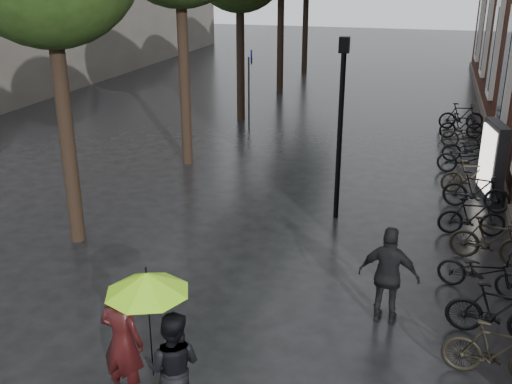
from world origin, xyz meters
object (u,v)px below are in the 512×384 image
at_px(ad_lightbox, 492,161).
at_px(lamp_post, 341,112).
at_px(parked_bicycles, 473,180).
at_px(person_black, 173,367).
at_px(pedestrian_walking, 389,276).
at_px(person_burgundy, 122,342).

height_order(ad_lightbox, lamp_post, lamp_post).
bearing_deg(parked_bicycles, ad_lightbox, -7.52).
height_order(parked_bicycles, lamp_post, lamp_post).
relative_size(parked_bicycles, lamp_post, 3.69).
bearing_deg(person_black, parked_bicycles, -119.88).
bearing_deg(ad_lightbox, pedestrian_walking, -118.51).
relative_size(ad_lightbox, lamp_post, 0.48).
bearing_deg(lamp_post, ad_lightbox, 33.16).
height_order(person_black, lamp_post, lamp_post).
bearing_deg(pedestrian_walking, parked_bicycles, -98.25).
distance_m(person_burgundy, pedestrian_walking, 4.59).
xyz_separation_m(person_burgundy, person_black, (0.86, -0.20, -0.10)).
distance_m(ad_lightbox, lamp_post, 4.70).
xyz_separation_m(parked_bicycles, lamp_post, (-3.28, -2.47, 2.19)).
distance_m(person_burgundy, parked_bicycles, 11.15).
relative_size(person_burgundy, parked_bicycles, 0.11).
relative_size(parked_bicycles, ad_lightbox, 7.74).
relative_size(pedestrian_walking, parked_bicycles, 0.11).
xyz_separation_m(person_burgundy, pedestrian_walking, (3.42, 3.06, -0.03)).
xyz_separation_m(person_black, parked_bicycles, (4.25, 10.10, -0.35)).
distance_m(pedestrian_walking, parked_bicycles, 7.05).
relative_size(pedestrian_walking, lamp_post, 0.41).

